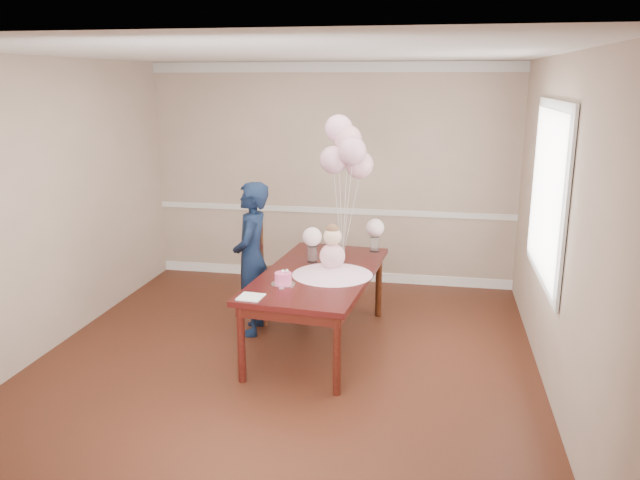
# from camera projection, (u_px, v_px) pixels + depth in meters

# --- Properties ---
(floor) EXTENTS (4.50, 5.00, 0.00)m
(floor) POSITION_uv_depth(u_px,v_px,m) (284.00, 363.00, 5.64)
(floor) COLOR #35160D
(floor) RESTS_ON ground
(ceiling) EXTENTS (4.50, 5.00, 0.02)m
(ceiling) POSITION_uv_depth(u_px,v_px,m) (279.00, 53.00, 4.96)
(ceiling) COLOR white
(ceiling) RESTS_ON wall_back
(wall_back) EXTENTS (4.50, 0.02, 2.70)m
(wall_back) POSITION_uv_depth(u_px,v_px,m) (331.00, 175.00, 7.68)
(wall_back) COLOR tan
(wall_back) RESTS_ON floor
(wall_front) EXTENTS (4.50, 0.02, 2.70)m
(wall_front) POSITION_uv_depth(u_px,v_px,m) (152.00, 332.00, 2.93)
(wall_front) COLOR tan
(wall_front) RESTS_ON floor
(wall_left) EXTENTS (0.02, 5.00, 2.70)m
(wall_left) POSITION_uv_depth(u_px,v_px,m) (43.00, 208.00, 5.71)
(wall_left) COLOR tan
(wall_left) RESTS_ON floor
(wall_right) EXTENTS (0.02, 5.00, 2.70)m
(wall_right) POSITION_uv_depth(u_px,v_px,m) (559.00, 230.00, 4.90)
(wall_right) COLOR tan
(wall_right) RESTS_ON floor
(chair_rail_trim) EXTENTS (4.50, 0.02, 0.07)m
(chair_rail_trim) POSITION_uv_depth(u_px,v_px,m) (331.00, 211.00, 7.78)
(chair_rail_trim) COLOR white
(chair_rail_trim) RESTS_ON wall_back
(crown_molding) EXTENTS (4.50, 0.02, 0.12)m
(crown_molding) POSITION_uv_depth(u_px,v_px,m) (331.00, 67.00, 7.35)
(crown_molding) COLOR silver
(crown_molding) RESTS_ON wall_back
(baseboard_trim) EXTENTS (4.50, 0.02, 0.12)m
(baseboard_trim) POSITION_uv_depth(u_px,v_px,m) (331.00, 275.00, 8.00)
(baseboard_trim) COLOR white
(baseboard_trim) RESTS_ON floor
(window_frame) EXTENTS (0.02, 1.66, 1.56)m
(window_frame) POSITION_uv_depth(u_px,v_px,m) (548.00, 193.00, 5.33)
(window_frame) COLOR silver
(window_frame) RESTS_ON wall_right
(window_blinds) EXTENTS (0.01, 1.50, 1.40)m
(window_blinds) POSITION_uv_depth(u_px,v_px,m) (546.00, 193.00, 5.33)
(window_blinds) COLOR white
(window_blinds) RESTS_ON wall_right
(dining_table_top) EXTENTS (1.16, 2.05, 0.05)m
(dining_table_top) POSITION_uv_depth(u_px,v_px,m) (318.00, 274.00, 5.87)
(dining_table_top) COLOR black
(dining_table_top) RESTS_ON table_leg_fl
(table_apron) EXTENTS (1.05, 1.95, 0.10)m
(table_apron) POSITION_uv_depth(u_px,v_px,m) (318.00, 282.00, 5.89)
(table_apron) COLOR black
(table_apron) RESTS_ON table_leg_fl
(table_leg_fl) EXTENTS (0.07, 0.07, 0.69)m
(table_leg_fl) POSITION_uv_depth(u_px,v_px,m) (241.00, 344.00, 5.22)
(table_leg_fl) COLOR black
(table_leg_fl) RESTS_ON floor
(table_leg_fr) EXTENTS (0.07, 0.07, 0.69)m
(table_leg_fr) POSITION_uv_depth(u_px,v_px,m) (337.00, 355.00, 5.01)
(table_leg_fr) COLOR black
(table_leg_fr) RESTS_ON floor
(table_leg_bl) EXTENTS (0.07, 0.07, 0.69)m
(table_leg_bl) POSITION_uv_depth(u_px,v_px,m) (305.00, 279.00, 6.91)
(table_leg_bl) COLOR black
(table_leg_bl) RESTS_ON floor
(table_leg_br) EXTENTS (0.07, 0.07, 0.69)m
(table_leg_br) POSITION_uv_depth(u_px,v_px,m) (379.00, 285.00, 6.70)
(table_leg_br) COLOR black
(table_leg_br) RESTS_ON floor
(baby_skirt) EXTENTS (0.81, 0.81, 0.10)m
(baby_skirt) POSITION_uv_depth(u_px,v_px,m) (332.00, 269.00, 5.76)
(baby_skirt) COLOR #FFBBDA
(baby_skirt) RESTS_ON dining_table_top
(baby_torso) EXTENTS (0.24, 0.24, 0.24)m
(baby_torso) POSITION_uv_depth(u_px,v_px,m) (332.00, 256.00, 5.73)
(baby_torso) COLOR pink
(baby_torso) RESTS_ON baby_skirt
(baby_head) EXTENTS (0.17, 0.17, 0.17)m
(baby_head) POSITION_uv_depth(u_px,v_px,m) (332.00, 236.00, 5.68)
(baby_head) COLOR beige
(baby_head) RESTS_ON baby_torso
(baby_hair) EXTENTS (0.12, 0.12, 0.12)m
(baby_hair) POSITION_uv_depth(u_px,v_px,m) (333.00, 230.00, 5.67)
(baby_hair) COLOR brown
(baby_hair) RESTS_ON baby_head
(cake_platter) EXTENTS (0.24, 0.24, 0.01)m
(cake_platter) POSITION_uv_depth(u_px,v_px,m) (283.00, 284.00, 5.50)
(cake_platter) COLOR silver
(cake_platter) RESTS_ON dining_table_top
(birthday_cake) EXTENTS (0.16, 0.16, 0.10)m
(birthday_cake) POSITION_uv_depth(u_px,v_px,m) (283.00, 278.00, 5.49)
(birthday_cake) COLOR #E94985
(birthday_cake) RESTS_ON cake_platter
(cake_flower_a) EXTENTS (0.03, 0.03, 0.03)m
(cake_flower_a) POSITION_uv_depth(u_px,v_px,m) (283.00, 271.00, 5.47)
(cake_flower_a) COLOR white
(cake_flower_a) RESTS_ON birthday_cake
(cake_flower_b) EXTENTS (0.03, 0.03, 0.03)m
(cake_flower_b) POSITION_uv_depth(u_px,v_px,m) (287.00, 271.00, 5.48)
(cake_flower_b) COLOR silver
(cake_flower_b) RESTS_ON birthday_cake
(rose_vase_near) EXTENTS (0.11, 0.11, 0.16)m
(rose_vase_near) POSITION_uv_depth(u_px,v_px,m) (312.00, 254.00, 6.16)
(rose_vase_near) COLOR silver
(rose_vase_near) RESTS_ON dining_table_top
(roses_near) EXTENTS (0.19, 0.19, 0.19)m
(roses_near) POSITION_uv_depth(u_px,v_px,m) (312.00, 237.00, 6.11)
(roses_near) COLOR silver
(roses_near) RESTS_ON rose_vase_near
(rose_vase_far) EXTENTS (0.11, 0.11, 0.16)m
(rose_vase_far) POSITION_uv_depth(u_px,v_px,m) (375.00, 244.00, 6.52)
(rose_vase_far) COLOR white
(rose_vase_far) RESTS_ON dining_table_top
(roses_far) EXTENTS (0.19, 0.19, 0.19)m
(roses_far) POSITION_uv_depth(u_px,v_px,m) (375.00, 228.00, 6.48)
(roses_far) COLOR #F6CEDA
(roses_far) RESTS_ON rose_vase_far
(napkin) EXTENTS (0.21, 0.21, 0.01)m
(napkin) POSITION_uv_depth(u_px,v_px,m) (251.00, 297.00, 5.17)
(napkin) COLOR white
(napkin) RESTS_ON dining_table_top
(balloon_weight) EXTENTS (0.04, 0.04, 0.02)m
(balloon_weight) POSITION_uv_depth(u_px,v_px,m) (342.00, 256.00, 6.34)
(balloon_weight) COLOR silver
(balloon_weight) RESTS_ON dining_table_top
(balloon_a) EXTENTS (0.28, 0.28, 0.28)m
(balloon_a) POSITION_uv_depth(u_px,v_px,m) (333.00, 160.00, 6.12)
(balloon_a) COLOR #DB9BB4
(balloon_a) RESTS_ON balloon_ribbon_a
(balloon_b) EXTENTS (0.28, 0.28, 0.28)m
(balloon_b) POSITION_uv_depth(u_px,v_px,m) (352.00, 151.00, 5.99)
(balloon_b) COLOR #E3A1BB
(balloon_b) RESTS_ON balloon_ribbon_b
(balloon_c) EXTENTS (0.28, 0.28, 0.28)m
(balloon_c) POSITION_uv_depth(u_px,v_px,m) (348.00, 139.00, 6.13)
(balloon_c) COLOR #EAA6B9
(balloon_c) RESTS_ON balloon_ribbon_c
(balloon_d) EXTENTS (0.28, 0.28, 0.28)m
(balloon_d) POSITION_uv_depth(u_px,v_px,m) (339.00, 129.00, 6.15)
(balloon_d) COLOR #FFB4DA
(balloon_d) RESTS_ON balloon_ribbon_d
(balloon_e) EXTENTS (0.28, 0.28, 0.28)m
(balloon_e) POSITION_uv_depth(u_px,v_px,m) (360.00, 165.00, 6.14)
(balloon_e) COLOR #E19FAF
(balloon_e) RESTS_ON balloon_ribbon_e
(balloon_ribbon_a) EXTENTS (0.09, 0.01, 0.82)m
(balloon_ribbon_a) POSITION_uv_depth(u_px,v_px,m) (338.00, 216.00, 6.25)
(balloon_ribbon_a) COLOR silver
(balloon_ribbon_a) RESTS_ON balloon_weight
(balloon_ribbon_b) EXTENTS (0.10, 0.06, 0.92)m
(balloon_ribbon_b) POSITION_uv_depth(u_px,v_px,m) (347.00, 212.00, 6.18)
(balloon_ribbon_b) COLOR white
(balloon_ribbon_b) RESTS_ON balloon_weight
(balloon_ribbon_c) EXTENTS (0.03, 0.09, 1.02)m
(balloon_ribbon_c) POSITION_uv_depth(u_px,v_px,m) (345.00, 206.00, 6.25)
(balloon_ribbon_c) COLOR white
(balloon_ribbon_c) RESTS_ON balloon_weight
(balloon_ribbon_d) EXTENTS (0.07, 0.11, 1.12)m
(balloon_ribbon_d) POSITION_uv_depth(u_px,v_px,m) (340.00, 201.00, 6.26)
(balloon_ribbon_d) COLOR white
(balloon_ribbon_d) RESTS_ON balloon_weight
(balloon_ribbon_e) EXTENTS (0.14, 0.06, 0.77)m
(balloon_ribbon_e) POSITION_uv_depth(u_px,v_px,m) (351.00, 218.00, 6.26)
(balloon_ribbon_e) COLOR white
(balloon_ribbon_e) RESTS_ON balloon_weight
(dining_chair_seat) EXTENTS (0.61, 0.61, 0.06)m
(dining_chair_seat) POSITION_uv_depth(u_px,v_px,m) (282.00, 274.00, 6.59)
(dining_chair_seat) COLOR #381E0F
(dining_chair_seat) RESTS_ON chair_leg_fl
(chair_leg_fl) EXTENTS (0.06, 0.06, 0.47)m
(chair_leg_fl) POSITION_uv_depth(u_px,v_px,m) (265.00, 304.00, 6.44)
(chair_leg_fl) COLOR #3E1D11
(chair_leg_fl) RESTS_ON floor
(chair_leg_fr) EXTENTS (0.06, 0.06, 0.47)m
(chair_leg_fr) POSITION_uv_depth(u_px,v_px,m) (303.00, 303.00, 6.49)
(chair_leg_fr) COLOR #381F0F
(chair_leg_fr) RESTS_ON floor
(chair_leg_bl) EXTENTS (0.06, 0.06, 0.47)m
(chair_leg_bl) POSITION_uv_depth(u_px,v_px,m) (264.00, 292.00, 6.82)
(chair_leg_bl) COLOR #3A1D0F
(chair_leg_bl) RESTS_ON floor
(chair_leg_br) EXTENTS (0.06, 0.06, 0.47)m
(chair_leg_br) POSITION_uv_depth(u_px,v_px,m) (300.00, 290.00, 6.87)
(chair_leg_br) COLOR #3A1E0F
(chair_leg_br) RESTS_ON floor
(chair_back_post_l) EXTENTS (0.06, 0.06, 0.62)m
(chair_back_post_l) POSITION_uv_depth(u_px,v_px,m) (261.00, 251.00, 6.29)
(chair_back_post_l) COLOR #3A1D0F
(chair_back_post_l) RESTS_ON dining_chair_seat
(chair_back_post_r) EXTENTS (0.06, 0.06, 0.62)m
(chair_back_post_r) POSITION_uv_depth(u_px,v_px,m) (260.00, 241.00, 6.67)
(chair_back_post_r) COLOR #3E1A11
(chair_back_post_r) RESTS_ON dining_chair_seat
(chair_slat_low) EXTENTS (0.17, 0.43, 0.06)m
(chair_slat_low) POSITION_uv_depth(u_px,v_px,m) (261.00, 258.00, 6.52)
(chair_slat_low) COLOR black
(chair_slat_low) RESTS_ON dining_chair_seat
(chair_slat_mid) EXTENTS (0.17, 0.43, 0.06)m
(chair_slat_mid) POSITION_uv_depth(u_px,v_px,m) (261.00, 241.00, 6.47)
(chair_slat_mid) COLOR #37120F
(chair_slat_mid) RESTS_ON dining_chair_seat
(chair_slat_top) EXTENTS (0.17, 0.43, 0.06)m
(chair_slat_top) POSITION_uv_depth(u_px,v_px,m) (260.00, 225.00, 6.43)
(chair_slat_top) COLOR #311A0D
(chair_slat_top) RESTS_ON dining_chair_seat
(woman) EXTENTS (0.42, 0.59, 1.54)m
(woman) POSITION_uv_depth(u_px,v_px,m) (252.00, 259.00, 6.17)
(woman) COLOR black
(woman) RESTS_ON floor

